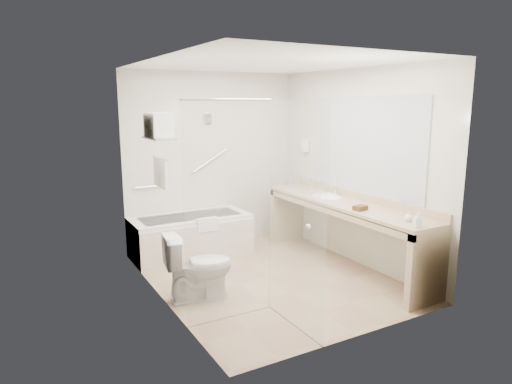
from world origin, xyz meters
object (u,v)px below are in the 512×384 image
bathtub (191,235)px  amenity_basket (360,208)px  water_bottle_left (321,189)px  vanity_counter (344,218)px  toilet (199,267)px

bathtub → amenity_basket: (1.39, -1.81, 0.60)m
bathtub → water_bottle_left: bearing=-30.1°
vanity_counter → toilet: size_ratio=3.71×
vanity_counter → water_bottle_left: 0.58m
toilet → bathtub: bearing=-8.8°
amenity_basket → water_bottle_left: bearing=81.5°
bathtub → vanity_counter: vanity_counter is taller
toilet → water_bottle_left: size_ratio=4.26×
bathtub → amenity_basket: amenity_basket is taller
bathtub → vanity_counter: (1.52, -1.39, 0.36)m
toilet → amenity_basket: (1.84, -0.43, 0.52)m
water_bottle_left → amenity_basket: bearing=-98.5°
bathtub → vanity_counter: bearing=-42.4°
bathtub → toilet: bearing=-108.0°
toilet → amenity_basket: size_ratio=4.49×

